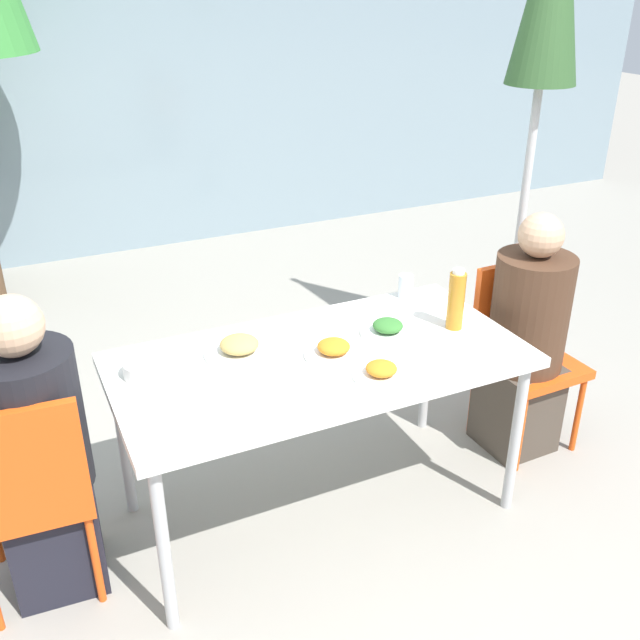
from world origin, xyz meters
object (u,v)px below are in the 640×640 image
chair_right (521,342)px  salad_bowl (147,368)px  person_right (525,344)px  drinking_cup (406,286)px  person_left (40,459)px  bottle (456,300)px  closed_umbrella (549,8)px  chair_left (27,487)px

chair_right → salad_bowl: (-1.69, 0.03, 0.26)m
person_right → drinking_cup: 0.60m
chair_right → salad_bowl: 1.71m
person_left → bottle: size_ratio=4.51×
person_left → closed_umbrella: 2.89m
person_left → drinking_cup: 1.63m
person_left → person_right: size_ratio=1.00×
chair_left → person_left: (0.06, 0.08, 0.04)m
person_right → drinking_cup: size_ratio=11.03×
person_left → bottle: 1.65m
person_left → drinking_cup: size_ratio=11.08×
person_right → closed_umbrella: closed_umbrella is taller
salad_bowl → chair_left: bearing=-162.5°
closed_umbrella → drinking_cup: closed_umbrella is taller
person_right → drinking_cup: person_right is taller
chair_right → bottle: (-0.48, -0.12, 0.36)m
person_left → drinking_cup: bearing=12.9°
person_right → bottle: (-0.43, -0.04, 0.32)m
chair_right → chair_left: bearing=1.7°
closed_umbrella → salad_bowl: (-2.09, -0.52, -1.12)m
chair_right → person_left: bearing=-0.3°
chair_right → drinking_cup: 0.62m
chair_left → salad_bowl: (0.46, 0.15, 0.26)m
chair_left → chair_right: same height
closed_umbrella → person_left: bearing=-166.8°
bottle → drinking_cup: bottle is taller
chair_left → person_right: bearing=4.7°
chair_left → bottle: size_ratio=3.35×
chair_left → closed_umbrella: size_ratio=0.34×
chair_left → bottle: (1.67, -0.01, 0.36)m
closed_umbrella → drinking_cup: size_ratio=24.05×
chair_left → closed_umbrella: (2.55, 0.66, 1.38)m
bottle → salad_bowl: (-1.21, 0.16, -0.09)m
person_right → bottle: bearing=4.3°
chair_right → closed_umbrella: size_ratio=0.34×
chair_left → salad_bowl: chair_left is taller
person_right → person_left: bearing=-2.5°
bottle → salad_bowl: size_ratio=1.47×
chair_left → person_left: person_left is taller
closed_umbrella → salad_bowl: size_ratio=14.42×
salad_bowl → closed_umbrella: bearing=13.9°
chair_right → person_right: 0.10m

